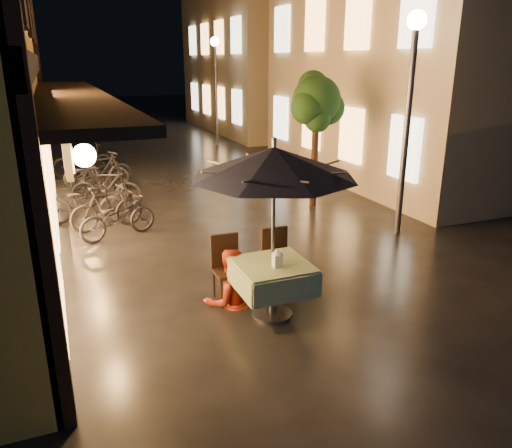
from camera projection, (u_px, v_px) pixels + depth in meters
name	position (u px, v px, depth m)	size (l,w,h in m)	color
ground	(313.00, 301.00, 7.35)	(90.00, 90.00, 0.00)	black
east_building_near	(438.00, 58.00, 14.66)	(7.30, 9.30, 6.80)	tan
east_building_far	(277.00, 54.00, 24.71)	(7.30, 10.30, 7.30)	tan
street_tree	(317.00, 103.00, 11.42)	(1.43, 1.20, 3.15)	black
streetlamp_near	(411.00, 86.00, 9.26)	(0.36, 0.36, 4.23)	#59595E
streetlamp_far	(215.00, 72.00, 19.82)	(0.36, 0.36, 4.23)	#59595E
cafe_table	(273.00, 276.00, 6.75)	(0.99, 0.99, 0.78)	#59595E
patio_umbrella	(274.00, 163.00, 6.26)	(2.17, 2.17, 2.46)	#59595E
cafe_chair_left	(227.00, 264.00, 7.27)	(0.42, 0.42, 0.97)	black
cafe_chair_right	(277.00, 257.00, 7.56)	(0.42, 0.42, 0.97)	black
table_lantern	(277.00, 257.00, 6.52)	(0.16, 0.16, 0.25)	white
person_orange	(229.00, 251.00, 7.03)	(0.79, 0.62, 1.63)	red
person_yellow	(279.00, 251.00, 7.38)	(0.89, 0.51, 1.37)	gold
bicycle_0	(118.00, 217.00, 9.84)	(0.56, 1.60, 0.84)	black
bicycle_1	(107.00, 208.00, 10.31)	(0.44, 1.55, 0.93)	black
bicycle_2	(85.00, 203.00, 10.68)	(0.62, 1.77, 0.93)	black
bicycle_3	(106.00, 188.00, 11.75)	(0.47, 1.68, 1.01)	black
bicycle_4	(96.00, 172.00, 13.58)	(0.61, 1.75, 0.92)	black
bicycle_5	(102.00, 171.00, 13.33)	(0.50, 1.77, 1.06)	black
bicycle_6	(83.00, 160.00, 15.10)	(0.63, 1.82, 0.96)	black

